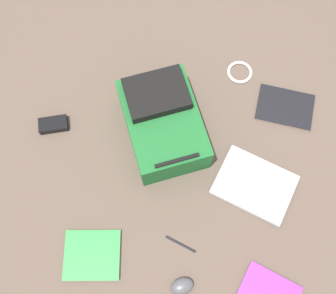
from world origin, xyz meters
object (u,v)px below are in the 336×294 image
(book_manual, at_px, (285,107))
(pen_black, at_px, (181,244))
(book_red, at_px, (269,294))
(computer_mouse, at_px, (182,286))
(cable_coil, at_px, (240,72))
(power_brick, at_px, (53,125))
(book_comic, at_px, (92,255))
(backpack, at_px, (163,122))
(laptop, at_px, (254,185))

(book_manual, relative_size, pen_black, 1.96)
(book_red, distance_m, pen_black, 0.39)
(computer_mouse, distance_m, pen_black, 0.16)
(cable_coil, height_order, power_brick, power_brick)
(book_comic, bearing_deg, pen_black, -72.80)
(book_comic, bearing_deg, cable_coil, -27.34)
(book_red, height_order, computer_mouse, computer_mouse)
(pen_black, bearing_deg, book_manual, -28.14)
(backpack, relative_size, power_brick, 4.13)
(book_manual, xyz_separation_m, power_brick, (-0.28, 1.03, 0.01))
(book_manual, xyz_separation_m, pen_black, (-0.70, 0.37, -0.00))
(computer_mouse, relative_size, power_brick, 0.71)
(book_red, distance_m, cable_coil, 1.00)
(backpack, distance_m, book_manual, 0.58)
(computer_mouse, bearing_deg, power_brick, -156.10)
(book_red, bearing_deg, power_brick, 62.05)
(book_red, bearing_deg, pen_black, 71.06)
(power_brick, distance_m, pen_black, 0.78)
(computer_mouse, xyz_separation_m, cable_coil, (1.00, -0.11, -0.01))
(book_comic, xyz_separation_m, power_brick, (0.52, 0.31, 0.01))
(laptop, xyz_separation_m, power_brick, (0.12, 0.93, 0.00))
(backpack, relative_size, computer_mouse, 5.84)
(backpack, height_order, book_comic, backpack)
(computer_mouse, relative_size, cable_coil, 0.74)
(book_comic, xyz_separation_m, computer_mouse, (-0.05, -0.38, 0.01))
(pen_black, bearing_deg, backpack, 18.68)
(laptop, xyz_separation_m, book_comic, (-0.41, 0.62, -0.01))
(book_comic, xyz_separation_m, book_red, (-0.02, -0.72, -0.00))
(laptop, height_order, power_brick, power_brick)
(backpack, bearing_deg, pen_black, -161.32)
(computer_mouse, bearing_deg, backpack, 170.85)
(computer_mouse, distance_m, cable_coil, 1.01)
(power_brick, relative_size, pen_black, 0.93)
(power_brick, height_order, pen_black, power_brick)
(backpack, relative_size, book_comic, 2.04)
(laptop, relative_size, power_brick, 2.98)
(computer_mouse, bearing_deg, book_red, 69.35)
(book_red, bearing_deg, book_comic, 88.34)
(laptop, bearing_deg, book_manual, -14.41)
(power_brick, bearing_deg, book_manual, -74.82)
(pen_black, bearing_deg, computer_mouse, -168.71)
(laptop, height_order, computer_mouse, computer_mouse)
(book_red, bearing_deg, computer_mouse, 95.39)
(book_red, relative_size, power_brick, 2.09)
(cable_coil, bearing_deg, book_red, -166.76)
(backpack, xyz_separation_m, power_brick, (-0.07, 0.49, -0.08))
(book_comic, distance_m, book_red, 0.72)
(book_comic, relative_size, book_manual, 0.96)
(book_manual, xyz_separation_m, computer_mouse, (-0.86, 0.34, 0.01))
(book_comic, height_order, book_manual, book_comic)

